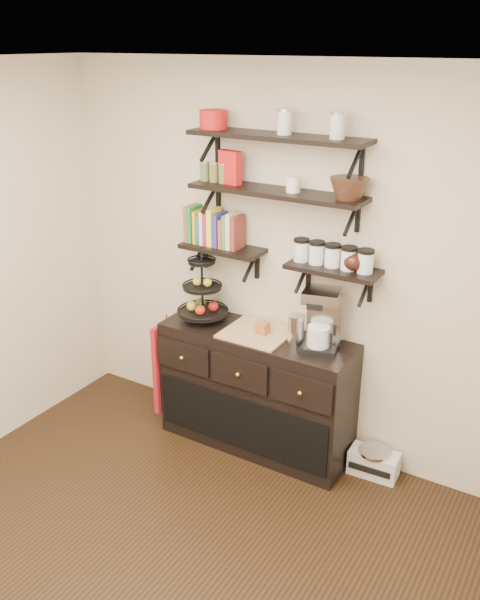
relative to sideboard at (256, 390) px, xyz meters
name	(u,v)px	position (x,y,z in m)	size (l,w,h in m)	color
floor	(130,584)	(0.07, -1.51, -0.45)	(3.50, 3.50, 0.00)	black
ceiling	(85,66)	(0.07, -1.51, 2.25)	(3.50, 3.50, 0.02)	white
back_wall	(283,265)	(0.07, 0.24, 0.90)	(3.50, 0.02, 2.70)	beige
shelf_top	(277,137)	(0.07, 0.10, 1.78)	(1.20, 0.27, 0.23)	black
shelf_mid	(276,193)	(0.07, 0.10, 1.43)	(1.20, 0.27, 0.23)	black
shelf_low_left	(223,249)	(-0.35, 0.12, 0.98)	(0.60, 0.25, 0.23)	black
shelf_low_right	(333,270)	(0.49, 0.12, 0.98)	(0.60, 0.25, 0.23)	black
cookbooks	(216,229)	(-0.40, 0.12, 1.11)	(0.43, 0.15, 0.26)	#B8482B
glass_canisters	(333,257)	(0.48, 0.12, 1.06)	(0.54, 0.10, 0.13)	silver
sideboard	(256,390)	(0.00, 0.00, 0.00)	(1.40, 0.50, 0.92)	black
fruit_stand	(203,297)	(-0.45, 0.00, 0.63)	(0.36, 0.36, 0.53)	black
candle	(262,328)	(0.04, 0.00, 0.50)	(0.08, 0.08, 0.08)	#955322
coffee_maker	(322,321)	(0.47, 0.03, 0.65)	(0.27, 0.27, 0.42)	black
thermal_carafe	(296,330)	(0.31, -0.02, 0.56)	(0.11, 0.11, 0.22)	silver
apron	(167,365)	(-0.73, -0.10, 0.05)	(0.04, 0.30, 0.70)	maroon
radio	(374,462)	(0.88, 0.10, -0.35)	(0.34, 0.24, 0.20)	silver
recipe_box	(230,167)	(-0.27, 0.10, 1.56)	(0.16, 0.06, 0.22)	red
walnut_bowl	(349,189)	(0.57, 0.10, 1.51)	(0.24, 0.24, 0.13)	black
ramekins	(293,185)	(0.19, 0.10, 1.50)	(0.09, 0.09, 0.10)	white
teapot	(355,260)	(0.63, 0.12, 1.07)	(0.19, 0.14, 0.14)	black
red_pot	(213,119)	(-0.40, 0.10, 1.86)	(0.18, 0.18, 0.12)	red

